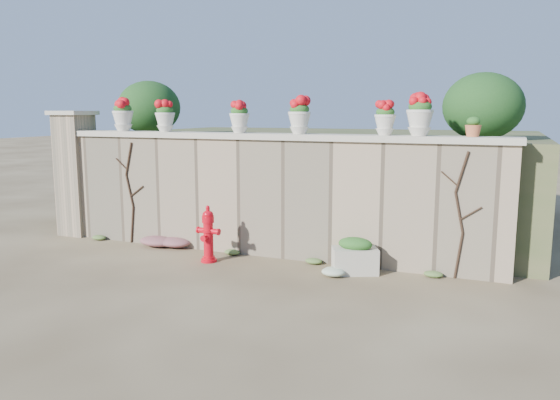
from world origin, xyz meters
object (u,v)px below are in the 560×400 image
at_px(planter_box, 355,257).
at_px(urn_pot_0, 123,115).
at_px(fire_hydrant, 208,234).
at_px(terracotta_pot, 473,128).

bearing_deg(planter_box, urn_pot_0, 148.93).
relative_size(fire_hydrant, terracotta_pot, 3.35).
height_order(urn_pot_0, terracotta_pot, urn_pot_0).
bearing_deg(terracotta_pot, fire_hydrant, -168.27).
xyz_separation_m(urn_pot_0, terracotta_pot, (6.27, -0.00, -0.17)).
height_order(fire_hydrant, planter_box, fire_hydrant).
bearing_deg(fire_hydrant, urn_pot_0, 162.25).
relative_size(planter_box, terracotta_pot, 2.79).
height_order(planter_box, urn_pot_0, urn_pot_0).
bearing_deg(urn_pot_0, planter_box, -6.53).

